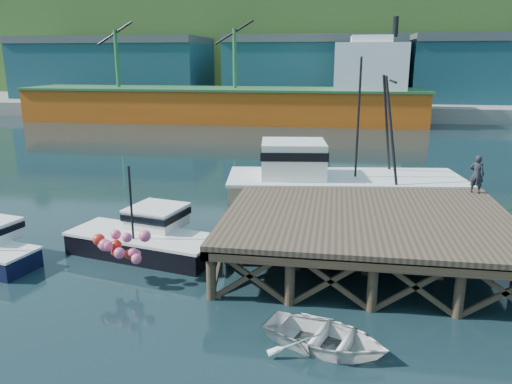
% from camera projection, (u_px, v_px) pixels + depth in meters
% --- Properties ---
extents(ground, '(300.00, 300.00, 0.00)m').
position_uv_depth(ground, '(241.00, 251.00, 22.69)').
color(ground, black).
rests_on(ground, ground).
extents(wharf, '(12.00, 10.00, 2.62)m').
position_uv_depth(wharf, '(367.00, 218.00, 21.16)').
color(wharf, brown).
rests_on(wharf, ground).
extents(far_quay, '(160.00, 40.00, 2.00)m').
position_uv_depth(far_quay, '(314.00, 102.00, 89.21)').
color(far_quay, gray).
rests_on(far_quay, ground).
extents(warehouse_left, '(32.00, 16.00, 9.00)m').
position_uv_depth(warehouse_left, '(116.00, 71.00, 88.40)').
color(warehouse_left, '#194153').
rests_on(warehouse_left, far_quay).
extents(warehouse_mid, '(28.00, 16.00, 9.00)m').
position_uv_depth(warehouse_mid, '(314.00, 72.00, 83.02)').
color(warehouse_mid, '#194153').
rests_on(warehouse_mid, far_quay).
extents(warehouse_right, '(30.00, 16.00, 9.00)m').
position_uv_depth(warehouse_right, '(505.00, 72.00, 78.41)').
color(warehouse_right, '#194153').
rests_on(warehouse_right, far_quay).
extents(cargo_ship, '(55.50, 10.00, 13.75)m').
position_uv_depth(cargo_ship, '(246.00, 98.00, 68.93)').
color(cargo_ship, '#C45112').
rests_on(cargo_ship, ground).
extents(hillside, '(220.00, 50.00, 22.00)m').
position_uv_depth(hillside, '(322.00, 48.00, 115.26)').
color(hillside, '#2D511E').
rests_on(hillside, ground).
extents(boat_black, '(7.17, 5.94, 4.19)m').
position_uv_depth(boat_black, '(147.00, 237.00, 22.35)').
color(boat_black, black).
rests_on(boat_black, ground).
extents(trawler, '(13.33, 6.18, 8.61)m').
position_uv_depth(trawler, '(339.00, 183.00, 27.77)').
color(trawler, '#CCB084').
rests_on(trawler, ground).
extents(dinghy, '(4.50, 3.84, 0.79)m').
position_uv_depth(dinghy, '(325.00, 337.00, 14.98)').
color(dinghy, silver).
rests_on(dinghy, ground).
extents(dockworker, '(0.81, 0.69, 1.87)m').
position_uv_depth(dockworker, '(477.00, 174.00, 24.24)').
color(dockworker, black).
rests_on(dockworker, wharf).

